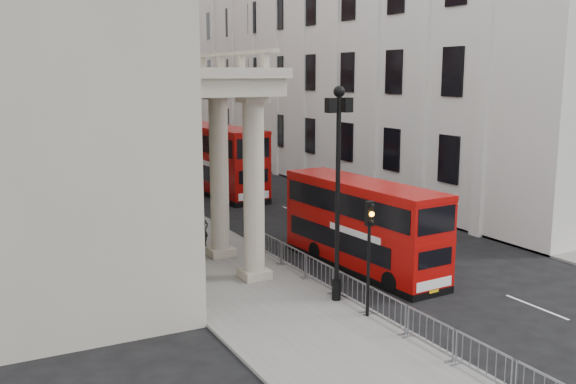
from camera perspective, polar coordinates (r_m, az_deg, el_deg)
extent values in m
plane|color=black|center=(22.98, 10.99, -12.44)|extent=(260.00, 260.00, 0.00)
cube|color=slate|center=(48.40, -14.64, -0.39)|extent=(6.00, 140.00, 0.12)
cube|color=slate|center=(54.38, 2.53, 1.10)|extent=(3.00, 140.00, 0.12)
cube|color=slate|center=(49.11, -11.29, -0.09)|extent=(0.20, 140.00, 0.14)
cube|color=#A69F8B|center=(34.68, -22.72, 4.90)|extent=(9.00, 28.00, 12.00)
cube|color=silver|center=(56.78, 3.85, 14.07)|extent=(8.00, 55.00, 25.00)
cube|color=#60605E|center=(110.27, -17.50, 7.41)|extent=(8.00, 8.00, 8.00)
cylinder|color=black|center=(25.51, 4.32, -8.67)|extent=(0.36, 0.36, 0.80)
cylinder|color=black|center=(24.57, 4.43, -0.71)|extent=(0.18, 0.18, 8.00)
sphere|color=black|center=(24.12, 4.57, 8.89)|extent=(0.44, 0.44, 0.44)
cube|color=black|center=(24.33, 5.26, 7.71)|extent=(0.35, 0.35, 0.55)
cube|color=black|center=(23.96, 3.84, 7.69)|extent=(0.35, 0.35, 0.55)
cylinder|color=black|center=(39.51, -7.99, -1.86)|extent=(0.36, 0.36, 0.80)
cylinder|color=black|center=(38.91, -8.12, 3.33)|extent=(0.18, 0.18, 8.00)
sphere|color=black|center=(38.63, -8.28, 9.37)|extent=(0.44, 0.44, 0.44)
cube|color=black|center=(38.76, -7.77, 8.65)|extent=(0.35, 0.35, 0.55)
cube|color=black|center=(38.53, -8.76, 8.61)|extent=(0.35, 0.35, 0.55)
cylinder|color=black|center=(54.62, -13.64, 1.34)|extent=(0.36, 0.36, 0.80)
cylinder|color=black|center=(54.19, -13.80, 5.11)|extent=(0.18, 0.18, 8.00)
sphere|color=black|center=(53.99, -13.99, 9.44)|extent=(0.44, 0.44, 0.44)
cube|color=black|center=(54.08, -13.60, 8.93)|extent=(0.35, 0.35, 0.55)
cube|color=black|center=(53.91, -14.33, 8.89)|extent=(0.35, 0.35, 0.55)
cylinder|color=black|center=(23.57, 7.15, -7.02)|extent=(0.12, 0.12, 3.40)
cube|color=black|center=(23.02, 7.27, -1.90)|extent=(0.28, 0.22, 0.90)
sphere|color=black|center=(22.86, 7.47, -1.23)|extent=(0.18, 0.18, 0.18)
sphere|color=orange|center=(22.92, 7.45, -1.97)|extent=(0.18, 0.18, 0.18)
sphere|color=black|center=(22.98, 7.44, -2.70)|extent=(0.18, 0.18, 0.18)
cube|color=gray|center=(20.01, 16.94, -14.18)|extent=(0.50, 2.30, 1.10)
cube|color=gray|center=(21.59, 12.50, -12.10)|extent=(0.50, 2.30, 1.10)
cube|color=gray|center=(23.30, 8.74, -10.26)|extent=(0.50, 2.30, 1.10)
cube|color=gray|center=(25.11, 5.54, -8.64)|extent=(0.50, 2.30, 1.10)
cube|color=gray|center=(27.01, 2.81, -7.23)|extent=(0.50, 2.30, 1.10)
cube|color=gray|center=(28.97, 0.45, -5.99)|extent=(0.50, 2.30, 1.10)
cube|color=gray|center=(30.99, -1.59, -4.90)|extent=(0.50, 2.30, 1.10)
cube|color=#A70A07|center=(29.76, 6.54, -4.53)|extent=(2.92, 9.57, 1.80)
cube|color=#A70A07|center=(29.33, 6.62, -1.01)|extent=(2.92, 9.57, 1.57)
cube|color=#A70A07|center=(29.17, 6.65, 0.72)|extent=(2.96, 9.60, 0.22)
cube|color=black|center=(30.04, 6.50, -6.47)|extent=(2.94, 9.57, 0.31)
cube|color=black|center=(29.70, 6.55, -4.11)|extent=(2.84, 7.78, 0.90)
cube|color=black|center=(29.32, 6.62, -0.84)|extent=(2.93, 9.03, 0.99)
cube|color=white|center=(26.56, 12.84, -7.99)|extent=(1.88, 0.19, 0.40)
cube|color=yellow|center=(26.65, 12.83, -8.60)|extent=(0.50, 0.07, 0.12)
cylinder|color=black|center=(26.93, 9.13, -7.89)|extent=(0.35, 0.92, 0.90)
cylinder|color=black|center=(28.25, 12.28, -7.13)|extent=(0.35, 0.92, 0.90)
cylinder|color=black|center=(31.09, 2.52, -5.27)|extent=(0.35, 0.92, 0.90)
cylinder|color=black|center=(32.23, 5.52, -4.74)|extent=(0.35, 0.92, 0.90)
cube|color=#930806|center=(48.65, -6.34, 1.66)|extent=(3.57, 11.82, 2.22)
cube|color=#930806|center=(48.35, -6.40, 4.36)|extent=(3.57, 11.82, 1.94)
cube|color=#930806|center=(48.25, -6.43, 5.67)|extent=(3.62, 11.87, 0.28)
cube|color=black|center=(48.86, -6.31, 0.15)|extent=(3.59, 11.83, 0.39)
cube|color=black|center=(48.61, -6.35, 1.98)|extent=(3.48, 9.61, 1.11)
cube|color=black|center=(48.34, -6.40, 4.49)|extent=(3.59, 11.16, 1.22)
cube|color=white|center=(43.65, -3.07, -0.33)|extent=(2.33, 0.23, 0.50)
cube|color=yellow|center=(43.71, -3.06, -0.81)|extent=(0.61, 0.09, 0.14)
cylinder|color=black|center=(44.67, -5.56, -0.34)|extent=(0.43, 1.13, 1.11)
cylinder|color=black|center=(45.80, -2.74, -0.03)|extent=(0.43, 1.13, 1.11)
cylinder|color=black|center=(50.76, -8.91, 0.88)|extent=(0.43, 1.13, 1.11)
cylinder|color=black|center=(51.76, -6.35, 1.13)|extent=(0.43, 1.13, 1.11)
imported|color=black|center=(33.06, -7.57, -3.41)|extent=(0.72, 0.56, 1.77)
imported|color=black|center=(37.16, -13.01, -2.04)|extent=(1.08, 1.00, 1.78)
imported|color=black|center=(38.21, -12.07, -1.65)|extent=(0.92, 0.64, 1.80)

